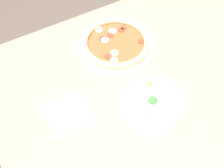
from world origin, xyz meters
The scene contains 7 objects.
ground_plane centered at (0.00, 0.00, 0.00)m, with size 8.00×8.00×0.00m, color #4C4238.
dining_table centered at (0.00, 0.00, 0.66)m, with size 1.19×0.95×0.77m.
pizza centered at (0.03, -0.24, 0.78)m, with size 0.32×0.32×0.04m.
bowl centered at (0.07, 0.08, 0.79)m, with size 0.22×0.22×0.07m.
napkin centered at (0.33, -0.04, 0.77)m, with size 0.16×0.16×0.00m.
fork centered at (0.31, -0.04, 0.77)m, with size 0.03×0.19×0.00m.
knife centered at (0.35, -0.05, 0.77)m, with size 0.03×0.21×0.01m.
Camera 1 is at (0.47, 0.52, 1.70)m, focal length 50.00 mm.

